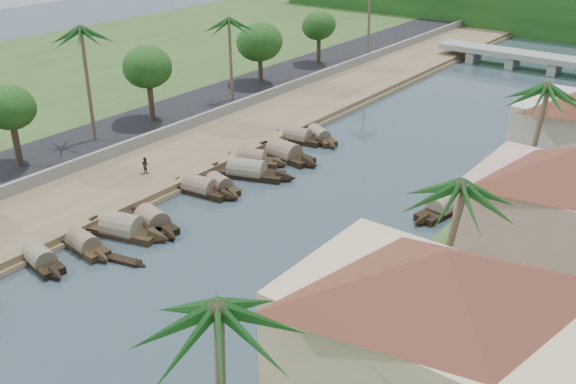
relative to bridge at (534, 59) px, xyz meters
The scene contains 34 objects.
ground 72.02m from the bridge, 90.00° to the right, with size 220.00×220.00×0.00m, color #32434B.
left_bank 54.42m from the bridge, 107.10° to the right, with size 10.00×180.00×0.80m, color brown.
right_bank 55.37m from the bridge, 69.93° to the right, with size 16.00×180.00×1.20m, color #344E1F.
road 57.49m from the bridge, 115.23° to the right, with size 8.00×180.00×1.40m, color black.
retaining_wall 55.79m from the bridge, 111.23° to the right, with size 0.40×180.00×1.10m, color gray.
far_left_fill 72.84m from the bridge, 134.44° to the right, with size 45.00×220.00×1.35m, color #344E1F.
bridge is the anchor object (origin of this frame).
building_near 76.54m from the bridge, 75.61° to the right, with size 14.85×14.85×10.20m.
building_mid 61.51m from the bridge, 70.98° to the right, with size 14.11×14.11×9.70m.
sampan_3 74.76m from the bridge, 97.75° to the right, with size 7.03×2.59×1.90m.
sampan_4 71.61m from the bridge, 97.45° to the right, with size 6.69×2.09×1.92m.
sampan_5 66.10m from the bridge, 96.93° to the right, with size 7.22×3.16×2.24m.
sampan_6 68.35m from the bridge, 97.46° to the right, with size 8.60×4.11×2.47m.
sampan_7 59.67m from the bridge, 99.04° to the right, with size 8.05×2.58×2.12m.
sampan_8 58.15m from the bridge, 98.34° to the right, with size 6.36×2.98×1.96m.
sampan_9 54.48m from the bridge, 98.90° to the right, with size 9.70×5.06×2.41m.
sampan_10 52.27m from the bridge, 100.97° to the right, with size 7.52×4.14×2.08m.
sampan_11 48.98m from the bridge, 99.90° to the right, with size 9.10×2.89×2.52m.
sampan_12 42.90m from the bridge, 101.59° to the right, with size 7.38×4.70×1.86m.
sampan_13 44.97m from the bridge, 102.94° to the right, with size 7.82×2.71×2.12m.
sampan_15 68.14m from the bridge, 82.23° to the right, with size 2.68×8.30×2.19m.
sampan_16 50.40m from the bridge, 79.63° to the right, with size 3.10×8.76×2.11m.
canoe_1 70.77m from the bridge, 94.87° to the right, with size 4.64×1.86×0.74m.
canoe_2 49.80m from the bridge, 101.13° to the right, with size 4.77×3.45×0.76m.
palm_0 84.43m from the bridge, 79.69° to the right, with size 3.20×3.20×12.33m.
palm_1 69.87m from the bridge, 76.65° to the right, with size 3.20×3.20×11.41m.
palm_2 53.25m from the bridge, 73.35° to the right, with size 3.20×3.20×12.01m.
palm_5 64.00m from the bridge, 112.33° to the right, with size 3.20×3.20×12.36m.
palm_6 46.84m from the bridge, 118.56° to the right, with size 3.20×3.20×10.77m.
tree_2 70.93m from the bridge, 109.83° to the right, with size 4.44×4.44×7.18m.
tree_3 56.56m from the bridge, 115.23° to the right, with size 5.03×5.03×7.77m.
tree_4 40.88m from the bridge, 126.24° to the right, with size 5.53×5.53×7.45m.
tree_5 31.50m from the bridge, 140.44° to the right, with size 4.46×4.46×7.08m.
person_far 61.85m from the bridge, 103.93° to the right, with size 0.73×0.57×1.50m, color #373027.
Camera 1 is at (26.82, -22.22, 23.65)m, focal length 40.00 mm.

